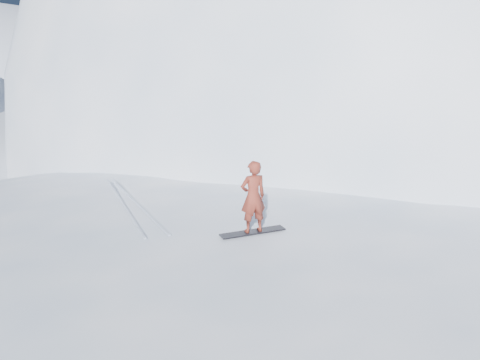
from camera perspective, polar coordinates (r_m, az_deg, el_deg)
The scene contains 8 objects.
ground at distance 11.70m, azimuth -1.74°, elevation -19.88°, with size 400.00×400.00×0.00m, color white.
near_ridge at distance 14.40m, azimuth -1.41°, elevation -12.64°, with size 36.00×28.00×4.80m, color white.
summit_peak at distance 43.53m, azimuth 16.35°, elevation 5.68°, with size 60.00×56.00×56.00m, color white.
peak_shoulder at distance 32.54m, azimuth 4.85°, elevation 3.20°, with size 28.00×24.00×18.00m, color white.
wind_bumps at distance 13.32m, azimuth -6.88°, elevation -15.23°, with size 16.00×14.40×1.00m.
snowboard at distance 11.74m, azimuth 1.57°, elevation -6.34°, with size 1.69×0.32×0.03m, color black.
snowboarder at distance 11.44m, azimuth 1.60°, elevation -2.06°, with size 0.66×0.43×1.81m, color maroon.
board_tracks at distance 14.37m, azimuth -13.34°, elevation -2.66°, with size 1.20×5.98×0.04m.
Camera 1 is at (-2.75, -9.18, 6.72)m, focal length 35.00 mm.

